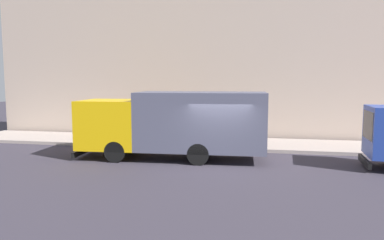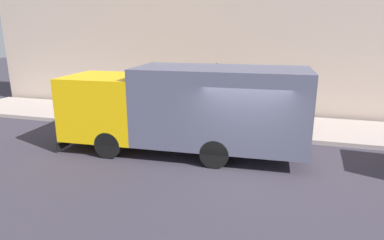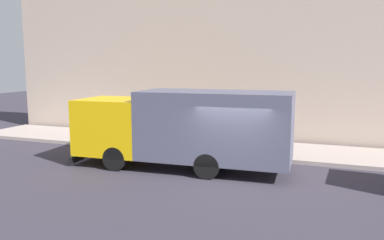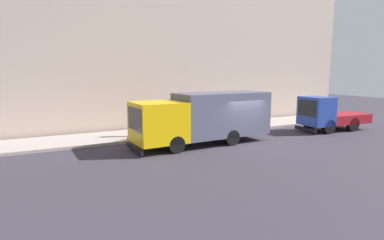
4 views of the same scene
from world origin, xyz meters
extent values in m
plane|color=#35303B|center=(0.00, 0.00, 0.00)|extent=(80.00, 80.00, 0.00)
cube|color=#A79890|center=(4.76, 0.00, 0.08)|extent=(3.53, 30.00, 0.17)
cube|color=#C4AC9A|center=(7.03, 0.00, 5.93)|extent=(0.50, 30.00, 11.87)
cube|color=#ECB40C|center=(0.82, 4.98, 1.50)|extent=(2.52, 2.69, 2.11)
cube|color=black|center=(0.76, 6.25, 1.76)|extent=(2.02, 0.16, 1.18)
cube|color=#505266|center=(1.02, 0.96, 1.69)|extent=(2.67, 5.59, 2.48)
cube|color=black|center=(0.76, 6.33, 0.25)|extent=(2.31, 0.23, 0.24)
cylinder|color=black|center=(-0.20, 4.41, 0.45)|extent=(0.34, 0.91, 0.89)
cylinder|color=black|center=(1.90, 4.52, 0.45)|extent=(0.34, 0.91, 0.89)
cylinder|color=black|center=(-0.03, 0.90, 0.45)|extent=(0.34, 0.91, 0.89)
cylinder|color=black|center=(2.07, 1.01, 0.45)|extent=(0.34, 0.91, 0.89)
cylinder|color=#46334C|center=(3.62, 3.98, 0.60)|extent=(0.35, 0.35, 0.86)
cylinder|color=#1C2E33|center=(3.62, 3.98, 1.33)|extent=(0.47, 0.47, 0.62)
sphere|color=olive|center=(3.62, 3.98, 1.76)|extent=(0.23, 0.23, 0.23)
cylinder|color=black|center=(3.93, 2.59, 0.56)|extent=(0.33, 0.33, 0.79)
cylinder|color=tan|center=(3.93, 2.59, 1.27)|extent=(0.44, 0.44, 0.63)
sphere|color=brown|center=(3.93, 2.59, 1.69)|extent=(0.22, 0.22, 0.22)
cylinder|color=#423655|center=(4.15, 5.49, 0.57)|extent=(0.40, 0.40, 0.81)
cylinder|color=maroon|center=(4.15, 5.49, 1.31)|extent=(0.54, 0.54, 0.67)
sphere|color=#9B664F|center=(4.15, 5.49, 1.76)|extent=(0.24, 0.24, 0.24)
cone|color=orange|center=(3.35, 5.85, 0.45)|extent=(0.40, 0.40, 0.57)
cylinder|color=#4C5156|center=(3.39, 1.61, 1.50)|extent=(0.08, 0.08, 2.67)
cube|color=blue|center=(3.39, 1.63, 2.59)|extent=(0.44, 0.03, 0.36)
camera|label=1|loc=(-14.26, -1.60, 3.42)|focal=33.84mm
camera|label=2|loc=(-9.32, -1.05, 4.09)|focal=31.10mm
camera|label=3|loc=(-12.19, -3.04, 3.88)|focal=36.00mm
camera|label=4|loc=(-14.24, 10.57, 4.06)|focal=28.84mm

